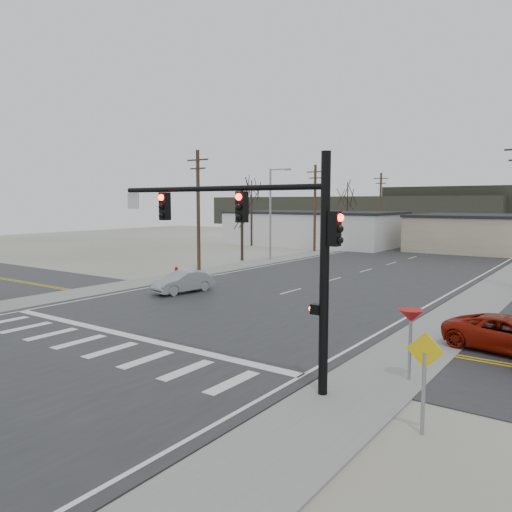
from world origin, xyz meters
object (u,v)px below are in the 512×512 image
(traffic_signal_mast, at_px, (270,237))
(car_far_b, at_px, (445,239))
(sedan_crossing, at_px, (183,282))
(car_parked_red, at_px, (511,335))
(fire_hydrant, at_px, (176,272))
(car_far_a, at_px, (452,244))

(traffic_signal_mast, height_order, car_far_b, traffic_signal_mast)
(sedan_crossing, distance_m, car_parked_red, 19.16)
(fire_hydrant, bearing_deg, sedan_crossing, -41.80)
(fire_hydrant, height_order, car_parked_red, car_parked_red)
(sedan_crossing, bearing_deg, car_parked_red, 3.85)
(fire_hydrant, distance_m, car_far_a, 36.37)
(car_far_b, bearing_deg, car_far_a, -69.05)
(fire_hydrant, bearing_deg, car_parked_red, -14.75)
(sedan_crossing, distance_m, car_far_a, 39.38)
(sedan_crossing, relative_size, car_parked_red, 0.84)
(car_far_a, bearing_deg, car_far_b, -72.55)
(sedan_crossing, xyz_separation_m, car_far_b, (3.53, 47.69, 0.05))
(sedan_crossing, bearing_deg, traffic_signal_mast, -26.91)
(traffic_signal_mast, distance_m, car_far_a, 49.33)
(traffic_signal_mast, height_order, sedan_crossing, traffic_signal_mast)
(fire_hydrant, bearing_deg, car_far_b, 79.12)
(car_parked_red, bearing_deg, fire_hydrant, 85.30)
(traffic_signal_mast, xyz_separation_m, car_far_b, (-9.76, 57.59, -3.90))
(car_parked_red, bearing_deg, car_far_b, 27.42)
(traffic_signal_mast, relative_size, fire_hydrant, 10.29)
(car_parked_red, bearing_deg, sedan_crossing, 94.10)
(fire_hydrant, relative_size, car_far_a, 0.16)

